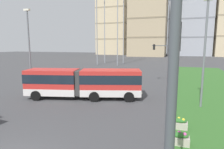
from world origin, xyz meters
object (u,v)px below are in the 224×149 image
(flower_planter_2, at_px, (179,123))
(car_maroon_sedan, at_px, (83,77))
(streetlight_left, at_px, (29,48))
(apartment_tower_centre, at_px, (190,21))
(articulated_bus, at_px, (84,83))
(flower_planter_1, at_px, (179,138))
(apartment_tower_west, at_px, (114,10))
(apartment_tower_westcentre, at_px, (148,21))
(traffic_light_far_right, at_px, (168,57))
(streetlight_median, at_px, (205,50))
(traffic_light_near_right, at_px, (172,110))

(flower_planter_2, bearing_deg, car_maroon_sedan, 136.92)
(streetlight_left, xyz_separation_m, apartment_tower_centre, (21.76, 95.78, 13.41))
(articulated_bus, relative_size, flower_planter_1, 10.90)
(car_maroon_sedan, height_order, apartment_tower_centre, apartment_tower_centre)
(apartment_tower_west, distance_m, apartment_tower_westcentre, 27.46)
(car_maroon_sedan, xyz_separation_m, traffic_light_far_right, (12.06, 2.69, 3.13))
(flower_planter_2, bearing_deg, apartment_tower_west, 110.54)
(streetlight_median, relative_size, apartment_tower_westcentre, 0.26)
(traffic_light_far_right, xyz_separation_m, apartment_tower_centre, (7.25, 85.18, 14.68))
(articulated_bus, distance_m, apartment_tower_westcentre, 84.68)
(articulated_bus, distance_m, apartment_tower_west, 102.60)
(flower_planter_1, height_order, traffic_light_far_right, traffic_light_far_right)
(apartment_tower_west, bearing_deg, flower_planter_2, -69.46)
(apartment_tower_westcentre, distance_m, apartment_tower_centre, 24.16)
(apartment_tower_west, bearing_deg, car_maroon_sedan, -74.68)
(streetlight_left, bearing_deg, apartment_tower_centre, 77.20)
(flower_planter_1, distance_m, flower_planter_2, 2.14)
(streetlight_left, distance_m, apartment_tower_west, 100.16)
(flower_planter_1, bearing_deg, traffic_light_far_right, 94.97)
(apartment_tower_centre, bearing_deg, apartment_tower_westcentre, -147.82)
(articulated_bus, height_order, flower_planter_2, articulated_bus)
(streetlight_left, bearing_deg, apartment_tower_west, 102.70)
(traffic_light_far_right, relative_size, apartment_tower_west, 0.11)
(car_maroon_sedan, height_order, flower_planter_1, car_maroon_sedan)
(car_maroon_sedan, distance_m, streetlight_median, 17.70)
(car_maroon_sedan, relative_size, streetlight_left, 0.49)
(traffic_light_far_right, height_order, traffic_light_near_right, traffic_light_near_right)
(apartment_tower_westcentre, bearing_deg, articulated_bus, -86.30)
(car_maroon_sedan, xyz_separation_m, apartment_tower_westcentre, (-1.14, 75.00, 17.24))
(traffic_light_far_right, bearing_deg, car_maroon_sedan, -167.41)
(streetlight_left, xyz_separation_m, apartment_tower_westcentre, (1.32, 82.91, 12.84))
(flower_planter_1, xyz_separation_m, streetlight_left, (-16.04, 6.93, 4.72))
(flower_planter_2, bearing_deg, streetlight_median, 70.25)
(car_maroon_sedan, bearing_deg, streetlight_median, -25.57)
(articulated_bus, bearing_deg, traffic_light_far_right, 53.54)
(apartment_tower_centre, bearing_deg, traffic_light_far_right, -94.86)
(traffic_light_near_right, relative_size, apartment_tower_westcentre, 0.17)
(traffic_light_near_right, xyz_separation_m, streetlight_median, (2.30, 13.90, 0.95))
(articulated_bus, xyz_separation_m, traffic_light_near_right, (8.96, -13.40, 2.50))
(traffic_light_far_right, height_order, streetlight_median, streetlight_median)
(traffic_light_far_right, bearing_deg, streetlight_median, -71.27)
(flower_planter_1, xyz_separation_m, apartment_tower_centre, (5.72, 102.71, 18.13))
(car_maroon_sedan, relative_size, flower_planter_2, 4.15)
(streetlight_left, bearing_deg, flower_planter_2, -16.62)
(traffic_light_near_right, height_order, apartment_tower_centre, apartment_tower_centre)
(car_maroon_sedan, height_order, flower_planter_2, car_maroon_sedan)
(traffic_light_near_right, bearing_deg, traffic_light_far_right, 92.68)
(apartment_tower_west, xyz_separation_m, apartment_tower_centre, (43.26, 0.38, -8.22))
(car_maroon_sedan, height_order, apartment_tower_westcentre, apartment_tower_westcentre)
(car_maroon_sedan, bearing_deg, apartment_tower_west, 105.32)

